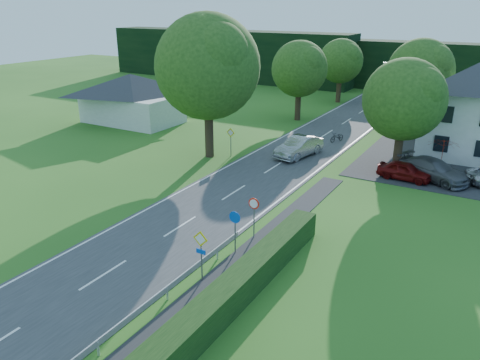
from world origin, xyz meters
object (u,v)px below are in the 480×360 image
Objects in this scene: motorcycle at (337,137)px; parasol at (442,153)px; parked_car_red at (405,171)px; moving_car at (299,147)px; streetlight at (402,109)px; parked_car_grey at (433,170)px.

parasol reaches higher than motorcycle.
moving_car is at bearing 86.14° from parked_car_red.
streetlight is 8.28m from motorcycle.
parasol is (10.74, 3.35, 0.25)m from moving_car.
motorcycle is at bearing 149.64° from streetlight.
parked_car_grey is (10.71, -0.26, -0.06)m from moving_car.
streetlight is 4.70× the size of motorcycle.
parasol reaches higher than parked_car_grey.
moving_car is (-7.52, -2.28, -3.59)m from streetlight.
moving_car reaches higher than parked_car_grey.
streetlight is at bearing 27.90° from moving_car.
moving_car is at bearing 112.98° from parked_car_grey.
parasol reaches higher than moving_car.
motorcycle is 10.47m from parked_car_red.
streetlight is at bearing 25.24° from parked_car_red.
moving_car is 10.71m from parked_car_grey.
streetlight reaches higher than parked_car_grey.
parked_car_grey is at bearing -38.65° from streetlight.
parasol reaches higher than parked_car_red.
streetlight is 5.47m from parked_car_grey.
parked_car_grey is at bearing -90.48° from parasol.
parasol is at bearing 23.90° from parked_car_grey.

